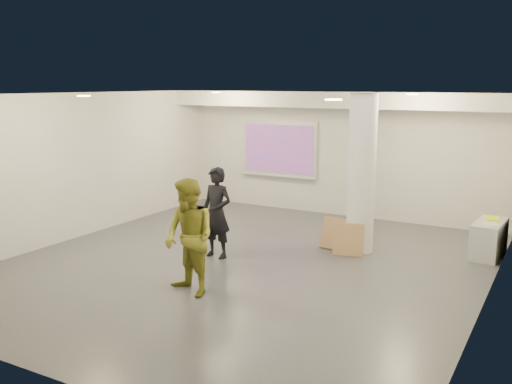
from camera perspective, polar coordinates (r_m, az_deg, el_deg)
The scene contains 20 objects.
floor at distance 10.28m, azimuth -1.10°, elevation -7.23°, with size 8.00×9.00×0.01m, color #36383E.
ceiling at distance 9.77m, azimuth -1.16°, elevation 9.74°, with size 8.00×9.00×0.01m, color white.
wall_back at distance 13.94m, azimuth 8.27°, elevation 3.78°, with size 8.00×0.01×3.00m, color silver.
wall_front at distance 6.53m, azimuth -21.56°, elevation -4.92°, with size 8.00×0.01×3.00m, color silver.
wall_left at distance 12.40m, azimuth -17.31°, elevation 2.53°, with size 0.01×9.00×3.00m, color silver.
wall_right at distance 8.65m, azimuth 22.40°, elevation -1.25°, with size 0.01×9.00×3.00m, color silver.
soffit_band at distance 13.33m, azimuth 7.57°, elevation 9.17°, with size 8.00×1.10×0.36m, color silver.
downlight_nw at distance 13.06m, azimuth -3.99°, elevation 9.91°, with size 0.22×0.22×0.02m, color #F0C98F.
downlight_ne at distance 11.27m, azimuth 15.36°, elevation 9.41°, with size 0.22×0.22×0.02m, color #F0C98F.
downlight_sw at distance 9.95m, azimuth -16.85°, elevation 9.19°, with size 0.22×0.22×0.02m, color #F0C98F.
downlight_se at distance 7.45m, azimuth 7.75°, elevation 9.14°, with size 0.22×0.22×0.02m, color #F0C98F.
column at distance 10.92m, azimuth 10.52°, elevation 1.77°, with size 0.52×0.52×3.00m, color silver.
projection_screen at distance 14.54m, azimuth 2.30°, elevation 4.28°, with size 2.10×0.13×1.42m.
credenza at distance 11.51m, azimuth 22.26°, elevation -4.34°, with size 0.48×1.14×0.67m, color #9EA1A4.
papers_stack at distance 11.15m, azimuth 22.46°, elevation -3.01°, with size 0.23×0.29×0.02m, color silver.
postit_pad at distance 11.62m, azimuth 22.53°, elevation -2.44°, with size 0.25×0.34×0.03m, color #E3FF19.
cardboard_back at distance 10.82m, azimuth 9.19°, elevation -4.73°, with size 0.56×0.05×0.62m, color #A1794F.
cardboard_front at distance 11.24m, azimuth 7.93°, elevation -4.14°, with size 0.57×0.06×0.62m, color #A1794F.
woman at distance 10.51m, azimuth -3.95°, elevation -2.08°, with size 0.61×0.40×1.68m, color black.
man at distance 8.69m, azimuth -6.68°, elevation -4.53°, with size 0.87×0.68×1.79m, color olive.
Camera 1 is at (4.94, -8.43, 3.19)m, focal length 40.00 mm.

